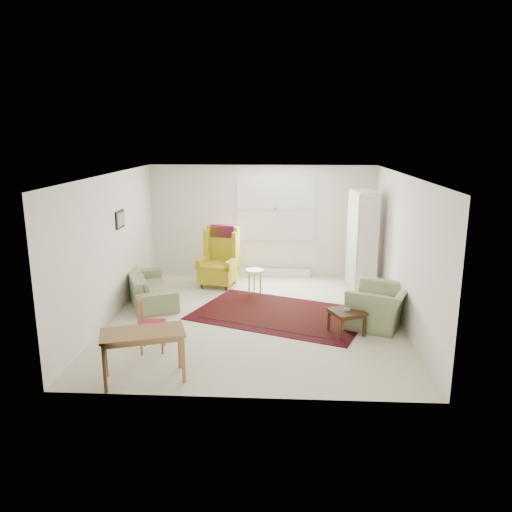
# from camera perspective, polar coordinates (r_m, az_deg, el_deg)

# --- Properties ---
(room) EXTENTS (5.04, 5.54, 2.51)m
(room) POSITION_cam_1_polar(r_m,az_deg,el_deg) (8.70, 0.09, 1.18)
(room) COLOR beige
(room) RESTS_ON ground
(rug) EXTENTS (3.46, 2.85, 0.03)m
(rug) POSITION_cam_1_polar(r_m,az_deg,el_deg) (9.03, 2.69, -6.59)
(rug) COLOR black
(rug) RESTS_ON ground
(sofa) EXTENTS (1.48, 2.08, 0.78)m
(sofa) POSITION_cam_1_polar(r_m,az_deg,el_deg) (9.87, -12.10, -2.80)
(sofa) COLOR gray
(sofa) RESTS_ON ground
(armchair) EXTENTS (1.26, 1.32, 0.82)m
(armchair) POSITION_cam_1_polar(r_m,az_deg,el_deg) (8.65, 13.89, -5.16)
(armchair) COLOR gray
(armchair) RESTS_ON ground
(wingback_chair) EXTENTS (0.89, 0.92, 1.27)m
(wingback_chair) POSITION_cam_1_polar(r_m,az_deg,el_deg) (10.54, -4.37, -0.11)
(wingback_chair) COLOR gold
(wingback_chair) RESTS_ON ground
(coffee_table) EXTENTS (0.65, 0.65, 0.40)m
(coffee_table) POSITION_cam_1_polar(r_m,az_deg,el_deg) (8.25, 10.30, -7.42)
(coffee_table) COLOR #3B2412
(coffee_table) RESTS_ON ground
(stool) EXTENTS (0.49, 0.49, 0.50)m
(stool) POSITION_cam_1_polar(r_m,az_deg,el_deg) (10.12, -0.17, -2.91)
(stool) COLOR white
(stool) RESTS_ON ground
(cabinet) EXTENTS (0.53, 0.87, 2.05)m
(cabinet) POSITION_cam_1_polar(r_m,az_deg,el_deg) (10.44, 12.07, 1.69)
(cabinet) COLOR white
(cabinet) RESTS_ON ground
(desk) EXTENTS (1.18, 0.84, 0.67)m
(desk) POSITION_cam_1_polar(r_m,az_deg,el_deg) (6.80, -12.70, -11.05)
(desk) COLOR olive
(desk) RESTS_ON ground
(desk_chair) EXTENTS (0.42, 0.42, 0.85)m
(desk_chair) POSITION_cam_1_polar(r_m,az_deg,el_deg) (7.60, -11.78, -7.56)
(desk_chair) COLOR olive
(desk_chair) RESTS_ON ground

